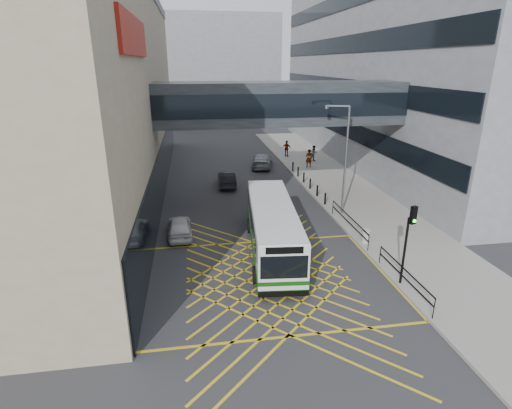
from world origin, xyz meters
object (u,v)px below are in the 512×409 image
car_silver (262,160)px  street_lamp (343,154)px  car_white (180,226)px  pedestrian_a (309,158)px  pedestrian_c (287,149)px  litter_bin (366,236)px  traffic_light (409,234)px  pedestrian_b (314,153)px  car_dark (227,179)px  bus (272,227)px

car_silver → street_lamp: 15.37m
street_lamp → car_white: bearing=-153.3°
car_white → pedestrian_a: size_ratio=2.15×
pedestrian_c → litter_bin: bearing=121.1°
traffic_light → litter_bin: 5.29m
street_lamp → pedestrian_b: (2.83, 15.62, -3.42)m
car_silver → car_white: bearing=77.1°
car_white → car_dark: car_dark is taller
pedestrian_a → pedestrian_c: (-1.07, 5.26, -0.02)m
bus → car_silver: (2.83, 19.67, -0.78)m
pedestrian_a → street_lamp: bearing=81.2°
bus → car_silver: bearing=87.3°
bus → pedestrian_c: bus is taller
traffic_light → car_white: bearing=127.0°
car_dark → car_silver: 7.55m
pedestrian_c → car_dark: bearing=85.0°
street_lamp → pedestrian_a: bearing=100.2°
bus → pedestrian_c: bearing=80.3°
car_dark → car_silver: (4.23, 6.25, 0.10)m
car_dark → pedestrian_b: size_ratio=2.43×
traffic_light → pedestrian_b: (3.23, 25.41, -1.77)m
bus → street_lamp: 8.31m
car_white → litter_bin: 11.40m
car_silver → pedestrian_a: size_ratio=2.58×
pedestrian_b → car_white: bearing=-148.8°
litter_bin → pedestrian_a: bearing=84.6°
street_lamp → litter_bin: street_lamp is taller
car_white → litter_bin: (10.99, -3.04, -0.07)m
bus → car_dark: 13.52m
traffic_light → pedestrian_b: 25.67m
car_silver → traffic_light: traffic_light is taller
car_white → car_silver: car_silver is taller
car_dark → pedestrian_c: size_ratio=2.29×
car_dark → pedestrian_a: 10.03m
pedestrian_a → traffic_light: bearing=83.0°
car_white → litter_bin: size_ratio=4.88×
car_white → pedestrian_c: bearing=-122.5°
litter_bin → pedestrian_c: pedestrian_c is taller
street_lamp → pedestrian_c: size_ratio=4.14×
bus → pedestrian_c: 24.30m
car_dark → traffic_light: 19.51m
litter_bin → pedestrian_b: (3.03, 20.61, 0.44)m
car_dark → traffic_light: size_ratio=1.03×
car_silver → pedestrian_b: (5.91, 1.03, 0.26)m
car_silver → traffic_light: bearing=109.4°
car_dark → pedestrian_a: size_ratio=2.23×
traffic_light → pedestrian_b: size_ratio=2.36×
bus → pedestrian_a: (7.42, 18.19, -0.44)m
car_white → pedestrian_c: (11.63, 20.33, 0.43)m
car_white → pedestrian_a: pedestrian_a is taller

